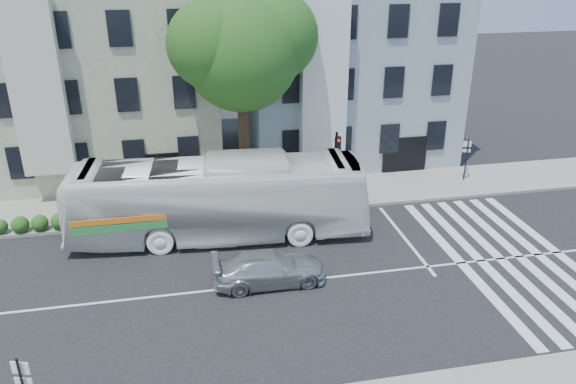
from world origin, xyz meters
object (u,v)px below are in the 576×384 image
object	(u,v)px
fire_hydrant	(466,171)
traffic_signal	(336,158)
bus	(219,199)
sedan	(269,268)

from	to	relation	value
fire_hydrant	traffic_signal	bearing A→B (deg)	-168.88
bus	sedan	bearing A→B (deg)	-155.46
sedan	fire_hydrant	size ratio (longest dim) A/B	6.23
traffic_signal	fire_hydrant	size ratio (longest dim) A/B	5.32
traffic_signal	fire_hydrant	xyz separation A→B (m)	(8.10, 1.59, -1.95)
traffic_signal	fire_hydrant	bearing A→B (deg)	-10.94
bus	traffic_signal	xyz separation A→B (m)	(6.10, 2.35, 0.61)
bus	fire_hydrant	xyz separation A→B (m)	(14.20, 3.94, -1.33)
bus	traffic_signal	distance (m)	6.56
sedan	fire_hydrant	xyz separation A→B (m)	(12.63, 8.24, -0.13)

